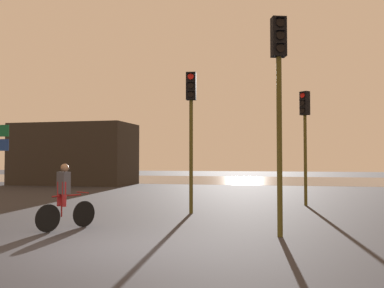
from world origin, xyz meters
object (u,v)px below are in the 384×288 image
distant_building (74,154)px  traffic_light_near_right (279,85)px  traffic_light_far_right (305,126)px  cyclist (65,196)px  traffic_light_center (191,115)px

distant_building → traffic_light_near_right: size_ratio=1.68×
distant_building → traffic_light_near_right: traffic_light_near_right is taller
traffic_light_far_right → cyclist: traffic_light_far_right is taller
traffic_light_far_right → cyclist: size_ratio=2.67×
traffic_light_near_right → traffic_light_far_right: bearing=-115.3°
traffic_light_center → traffic_light_near_right: traffic_light_near_right is taller
traffic_light_near_right → cyclist: 5.79m
cyclist → traffic_light_far_right: bearing=75.3°
distant_building → traffic_light_center: size_ratio=1.82×
distant_building → traffic_light_near_right: 23.25m
traffic_light_near_right → traffic_light_far_right: 7.06m
traffic_light_far_right → cyclist: (-5.91, -7.23, -2.20)m
traffic_light_far_right → distant_building: bearing=4.7°
traffic_light_near_right → traffic_light_far_right: size_ratio=1.14×
traffic_light_near_right → cyclist: bearing=-16.9°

